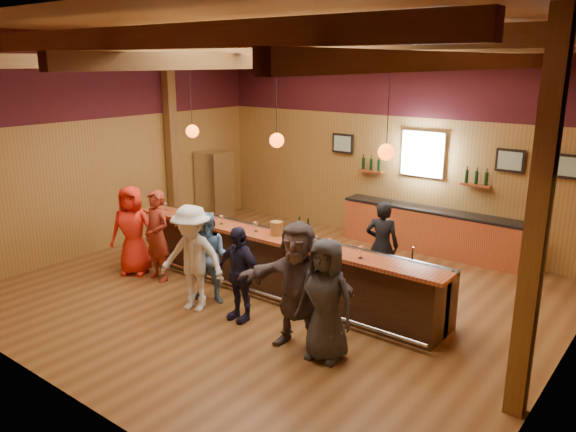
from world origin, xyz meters
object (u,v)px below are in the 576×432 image
at_px(customer_orange, 133,230).
at_px(ice_bucket, 276,228).
at_px(bar_counter, 284,263).
at_px(customer_navy, 239,274).
at_px(stainless_fridge, 215,187).
at_px(bartender, 382,245).
at_px(customer_redvest, 157,236).
at_px(customer_denim, 209,259).
at_px(customer_white, 192,258).
at_px(bottle_a, 299,230).
at_px(back_bar_cabinet, 431,231).
at_px(customer_dark, 326,300).
at_px(customer_brown, 298,285).

bearing_deg(customer_orange, ice_bucket, -13.13).
relative_size(bar_counter, customer_navy, 4.12).
height_order(stainless_fridge, customer_navy, stainless_fridge).
bearing_deg(bartender, customer_redvest, 14.98).
relative_size(customer_denim, customer_navy, 1.02).
xyz_separation_m(customer_denim, bartender, (1.98, 2.30, 0.03)).
bearing_deg(ice_bucket, customer_white, -120.32).
bearing_deg(bartender, customer_white, 36.32).
bearing_deg(customer_orange, customer_denim, -31.38).
relative_size(bar_counter, bottle_a, 16.71).
bearing_deg(customer_redvest, bar_counter, 28.73).
height_order(stainless_fridge, customer_white, stainless_fridge).
bearing_deg(back_bar_cabinet, customer_dark, -82.18).
height_order(customer_dark, ice_bucket, customer_dark).
xyz_separation_m(back_bar_cabinet, customer_brown, (0.18, -4.98, 0.45)).
xyz_separation_m(customer_denim, customer_brown, (2.05, -0.28, 0.14)).
bearing_deg(ice_bucket, back_bar_cabinet, 73.10).
xyz_separation_m(back_bar_cabinet, ice_bucket, (-1.15, -3.80, 0.75)).
relative_size(stainless_fridge, bartender, 1.11).
distance_m(bar_counter, ice_bucket, 0.74).
distance_m(customer_redvest, customer_navy, 2.35).
distance_m(customer_navy, ice_bucket, 1.17).
bearing_deg(customer_dark, ice_bucket, 139.67).
xyz_separation_m(customer_dark, ice_bucket, (-1.85, 1.24, 0.37)).
bearing_deg(customer_redvest, customer_denim, -1.17).
relative_size(customer_redvest, bartender, 1.05).
bearing_deg(ice_bucket, customer_brown, -41.62).
distance_m(bartender, bottle_a, 1.64).
distance_m(bar_counter, bottle_a, 0.89).
relative_size(customer_redvest, customer_navy, 1.11).
bearing_deg(customer_brown, customer_dark, -22.53).
height_order(customer_redvest, customer_dark, customer_dark).
height_order(customer_orange, customer_navy, customer_orange).
bearing_deg(bar_counter, customer_orange, -159.60).
xyz_separation_m(stainless_fridge, customer_brown, (5.48, -3.86, 0.02)).
bearing_deg(customer_redvest, bartender, 36.30).
distance_m(customer_brown, ice_bucket, 1.81).
bearing_deg(back_bar_cabinet, stainless_fridge, -168.07).
bearing_deg(stainless_fridge, customer_dark, -33.21).
bearing_deg(ice_bucket, stainless_fridge, 147.13).
bearing_deg(customer_navy, bottle_a, 76.89).
distance_m(customer_navy, customer_dark, 1.75).
height_order(customer_orange, ice_bucket, customer_orange).
height_order(customer_white, bartender, customer_white).
bearing_deg(back_bar_cabinet, customer_navy, -102.13).
bearing_deg(back_bar_cabinet, bartender, -87.37).
xyz_separation_m(customer_denim, customer_white, (-0.01, -0.36, 0.10)).
height_order(bar_counter, back_bar_cabinet, bar_counter).
xyz_separation_m(back_bar_cabinet, stainless_fridge, (-5.30, -1.12, 0.42)).
bearing_deg(bartender, bottle_a, 41.63).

